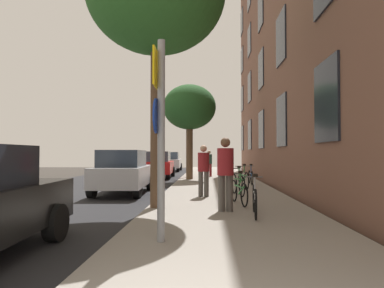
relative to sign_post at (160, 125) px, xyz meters
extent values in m
plane|color=#332D28|center=(-2.21, 10.96, -1.96)|extent=(41.80, 41.80, 0.00)
cube|color=#232326|center=(-4.31, 10.96, -1.95)|extent=(7.00, 38.00, 0.01)
cube|color=gray|center=(1.29, 10.96, -1.90)|extent=(4.20, 38.00, 0.12)
cube|color=brown|center=(3.89, 10.46, 6.59)|extent=(0.50, 27.00, 17.10)
cube|color=#1E232D|center=(3.61, 2.96, 0.81)|extent=(0.06, 1.64, 1.98)
cube|color=#1E232D|center=(3.61, 7.96, 0.81)|extent=(0.06, 1.64, 1.98)
cube|color=#1E232D|center=(3.61, 12.96, 0.81)|extent=(0.06, 1.64, 1.98)
cube|color=#1E232D|center=(3.61, 17.96, 0.81)|extent=(0.06, 1.64, 1.98)
cube|color=#1E232D|center=(3.61, 22.96, 0.81)|extent=(0.06, 1.64, 1.98)
cube|color=#1E232D|center=(3.61, 7.96, 4.03)|extent=(0.06, 1.64, 1.98)
cube|color=#1E232D|center=(3.61, 12.96, 4.03)|extent=(0.06, 1.64, 1.98)
cube|color=#1E232D|center=(3.61, 17.96, 4.03)|extent=(0.06, 1.64, 1.98)
cube|color=#1E232D|center=(3.61, 22.96, 4.03)|extent=(0.06, 1.64, 1.98)
cube|color=#1E232D|center=(3.61, 12.96, 7.25)|extent=(0.06, 1.64, 1.98)
cube|color=#1E232D|center=(3.61, 17.96, 7.25)|extent=(0.06, 1.64, 1.98)
cube|color=#1E232D|center=(3.61, 22.96, 7.25)|extent=(0.06, 1.64, 1.98)
cube|color=#1E232D|center=(3.61, 22.96, 10.47)|extent=(0.06, 1.64, 1.98)
cylinder|color=gray|center=(0.02, 0.00, -0.24)|extent=(0.12, 0.12, 3.20)
cube|color=yellow|center=(-0.06, 0.00, 0.89)|extent=(0.03, 0.60, 0.60)
cylinder|color=#14339E|center=(-0.06, 0.00, 0.14)|extent=(0.03, 0.56, 0.56)
cylinder|color=black|center=(-0.25, 15.42, 0.05)|extent=(0.12, 0.12, 3.77)
cube|color=black|center=(-0.43, 15.42, 1.48)|extent=(0.20, 0.24, 0.80)
sphere|color=red|center=(-0.54, 15.42, 1.74)|extent=(0.16, 0.16, 0.16)
sphere|color=#523707|center=(-0.54, 15.42, 1.48)|extent=(0.16, 0.16, 0.16)
sphere|color=#083E11|center=(-0.54, 15.42, 1.22)|extent=(0.16, 0.16, 0.16)
cylinder|color=brown|center=(-0.59, 3.41, 0.39)|extent=(0.27, 0.27, 4.47)
cylinder|color=brown|center=(-0.23, 13.22, -0.31)|extent=(0.36, 0.36, 3.06)
ellipsoid|color=#235123|center=(-0.23, 13.22, 2.08)|extent=(2.88, 2.88, 2.45)
torus|color=black|center=(1.86, 2.83, -1.51)|extent=(0.10, 0.65, 0.65)
torus|color=black|center=(1.76, 1.82, -1.51)|extent=(0.10, 0.65, 0.65)
cylinder|color=#99999E|center=(1.81, 2.32, -1.33)|extent=(0.13, 0.86, 0.04)
cylinder|color=#99999E|center=(1.78, 2.07, -1.42)|extent=(0.09, 0.52, 0.28)
cylinder|color=#99999E|center=(1.79, 2.17, -1.09)|extent=(0.04, 0.04, 0.28)
cube|color=black|center=(1.79, 2.17, -0.93)|extent=(0.10, 0.24, 0.06)
cylinder|color=#4C4C4C|center=(1.86, 2.83, -1.01)|extent=(0.42, 0.07, 0.03)
torus|color=black|center=(1.52, 4.55, -1.52)|extent=(0.16, 0.63, 0.63)
torus|color=black|center=(1.71, 3.55, -1.52)|extent=(0.16, 0.63, 0.63)
cylinder|color=#267233|center=(1.61, 4.05, -1.35)|extent=(0.20, 0.87, 0.04)
cylinder|color=#267233|center=(1.66, 3.80, -1.43)|extent=(0.14, 0.53, 0.29)
cylinder|color=#267233|center=(1.64, 3.90, -1.11)|extent=(0.04, 0.04, 0.28)
cube|color=black|center=(1.64, 3.90, -0.95)|extent=(0.10, 0.24, 0.06)
cylinder|color=#4C4C4C|center=(1.52, 4.55, -1.03)|extent=(0.42, 0.11, 0.03)
torus|color=black|center=(1.68, 6.60, -1.49)|extent=(0.16, 0.68, 0.69)
torus|color=black|center=(1.85, 5.62, -1.49)|extent=(0.16, 0.68, 0.69)
cylinder|color=#267233|center=(1.76, 6.11, -1.31)|extent=(0.19, 0.85, 0.04)
cylinder|color=#267233|center=(1.81, 5.87, -1.39)|extent=(0.13, 0.51, 0.28)
cylinder|color=#267233|center=(1.79, 5.96, -1.05)|extent=(0.04, 0.04, 0.28)
cube|color=black|center=(1.79, 5.96, -0.89)|extent=(0.10, 0.24, 0.06)
cylinder|color=#4C4C4C|center=(1.68, 6.60, -0.97)|extent=(0.42, 0.10, 0.03)
torus|color=black|center=(2.09, 8.66, -1.49)|extent=(0.13, 0.69, 0.69)
torus|color=black|center=(2.22, 7.64, -1.49)|extent=(0.13, 0.69, 0.69)
cylinder|color=#267233|center=(2.16, 8.15, -1.30)|extent=(0.15, 0.87, 0.04)
cylinder|color=#267233|center=(2.19, 7.90, -1.39)|extent=(0.11, 0.53, 0.28)
cylinder|color=#267233|center=(2.18, 8.00, -1.05)|extent=(0.04, 0.04, 0.28)
cube|color=black|center=(2.18, 8.00, -0.89)|extent=(0.10, 0.24, 0.06)
cylinder|color=#4C4C4C|center=(2.09, 8.66, -0.97)|extent=(0.42, 0.08, 0.03)
torus|color=black|center=(2.70, 10.67, -1.52)|extent=(0.04, 0.63, 0.63)
torus|color=black|center=(2.69, 9.67, -1.52)|extent=(0.04, 0.63, 0.63)
cylinder|color=#194C99|center=(2.69, 10.17, -1.35)|extent=(0.05, 0.85, 0.04)
cylinder|color=#194C99|center=(2.69, 9.92, -1.43)|extent=(0.05, 0.51, 0.28)
cylinder|color=#194C99|center=(2.69, 10.02, -1.11)|extent=(0.04, 0.04, 0.28)
cube|color=black|center=(2.69, 10.02, -0.95)|extent=(0.10, 0.24, 0.06)
cylinder|color=#4C4C4C|center=(2.70, 10.67, -1.03)|extent=(0.42, 0.03, 0.03)
cylinder|color=#4C4742|center=(1.09, 2.89, -1.41)|extent=(0.16, 0.16, 0.87)
cylinder|color=#4C4742|center=(1.29, 2.89, -1.41)|extent=(0.16, 0.16, 0.87)
cylinder|color=maroon|center=(1.19, 2.89, -0.65)|extent=(0.55, 0.55, 0.65)
sphere|color=brown|center=(1.19, 2.89, -0.18)|extent=(0.23, 0.23, 0.23)
cylinder|color=#4C4742|center=(0.54, 5.69, -1.43)|extent=(0.15, 0.15, 0.81)
cylinder|color=#4C4742|center=(0.72, 5.69, -1.43)|extent=(0.15, 0.15, 0.81)
cylinder|color=maroon|center=(0.63, 5.69, -0.72)|extent=(0.52, 0.52, 0.61)
sphere|color=tan|center=(0.63, 5.69, -0.29)|extent=(0.22, 0.22, 0.22)
cylinder|color=maroon|center=(0.76, 15.35, -1.45)|extent=(0.14, 0.14, 0.77)
cylinder|color=maroon|center=(0.93, 15.35, -1.45)|extent=(0.14, 0.14, 0.77)
cylinder|color=#33594C|center=(0.85, 15.35, -0.78)|extent=(0.36, 0.36, 0.58)
sphere|color=tan|center=(0.85, 15.35, -0.37)|extent=(0.21, 0.21, 0.21)
cylinder|color=black|center=(-1.82, 0.35, -1.63)|extent=(0.22, 0.64, 0.64)
cube|color=#B7B7BC|center=(-2.37, 7.29, -1.28)|extent=(1.89, 4.06, 0.70)
cube|color=#2D3847|center=(-2.37, 7.09, -0.63)|extent=(1.54, 2.29, 0.60)
cylinder|color=black|center=(-3.14, 8.56, -1.63)|extent=(0.22, 0.64, 0.64)
cylinder|color=black|center=(-1.59, 8.56, -1.63)|extent=(0.22, 0.64, 0.64)
cylinder|color=black|center=(-3.14, 6.01, -1.63)|extent=(0.22, 0.64, 0.64)
cylinder|color=black|center=(-1.59, 6.01, -1.63)|extent=(0.22, 0.64, 0.64)
cube|color=red|center=(-2.37, 15.62, -1.28)|extent=(2.07, 4.27, 0.70)
cube|color=#384756|center=(-2.37, 15.41, -0.63)|extent=(1.69, 2.42, 0.60)
cylinder|color=black|center=(-3.23, 16.96, -1.63)|extent=(0.22, 0.64, 0.64)
cylinder|color=black|center=(-1.51, 16.96, -1.63)|extent=(0.22, 0.64, 0.64)
cylinder|color=black|center=(-3.23, 14.28, -1.63)|extent=(0.22, 0.64, 0.64)
cylinder|color=black|center=(-1.51, 14.28, -1.63)|extent=(0.22, 0.64, 0.64)
cube|color=silver|center=(-2.51, 23.96, -1.28)|extent=(2.02, 4.23, 0.70)
cube|color=#384756|center=(-2.51, 23.75, -0.63)|extent=(1.65, 2.39, 0.60)
cylinder|color=black|center=(-3.37, 25.29, -1.63)|extent=(0.22, 0.64, 0.64)
cylinder|color=black|center=(-1.66, 25.29, -1.63)|extent=(0.22, 0.64, 0.64)
cylinder|color=black|center=(-3.37, 22.62, -1.63)|extent=(0.22, 0.64, 0.64)
cylinder|color=black|center=(-1.66, 22.62, -1.63)|extent=(0.22, 0.64, 0.64)
camera|label=1|loc=(0.76, -5.41, -0.45)|focal=32.16mm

